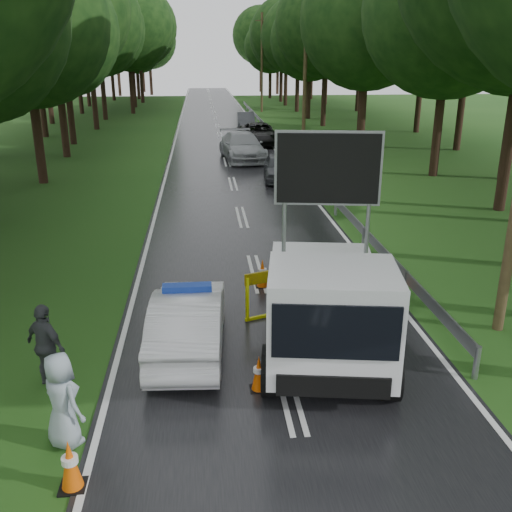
{
  "coord_description": "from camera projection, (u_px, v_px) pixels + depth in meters",
  "views": [
    {
      "loc": [
        -1.48,
        -9.24,
        5.99
      ],
      "look_at": [
        -0.22,
        3.88,
        1.3
      ],
      "focal_mm": 40.0,
      "sensor_mm": 36.0,
      "label": 1
    }
  ],
  "objects": [
    {
      "name": "ground",
      "position": [
        287.0,
        388.0,
        10.8
      ],
      "size": [
        160.0,
        160.0,
        0.0
      ],
      "primitive_type": "plane",
      "color": "#1C4814",
      "rests_on": "ground"
    },
    {
      "name": "road",
      "position": [
        223.0,
        146.0,
        38.93
      ],
      "size": [
        7.0,
        140.0,
        0.02
      ],
      "primitive_type": "cube",
      "color": "black",
      "rests_on": "ground"
    },
    {
      "name": "guardrail",
      "position": [
        277.0,
        138.0,
        38.77
      ],
      "size": [
        0.12,
        60.06,
        0.7
      ],
      "color": "gray",
      "rests_on": "ground"
    },
    {
      "name": "utility_pole_mid",
      "position": [
        305.0,
        69.0,
        35.83
      ],
      "size": [
        1.4,
        0.24,
        10.0
      ],
      "color": "#42341F",
      "rests_on": "ground"
    },
    {
      "name": "utility_pole_far",
      "position": [
        262.0,
        63.0,
        60.22
      ],
      "size": [
        1.4,
        0.24,
        10.0
      ],
      "color": "#42341F",
      "rests_on": "ground"
    },
    {
      "name": "police_sedan",
      "position": [
        189.0,
        321.0,
        12.0
      ],
      "size": [
        1.67,
        4.18,
        1.49
      ],
      "rotation": [
        0.0,
        0.0,
        3.08
      ],
      "color": "white",
      "rests_on": "ground"
    },
    {
      "name": "work_truck",
      "position": [
        327.0,
        302.0,
        11.65
      ],
      "size": [
        3.25,
        5.84,
        4.42
      ],
      "rotation": [
        0.0,
        0.0,
        -0.16
      ],
      "color": "gray",
      "rests_on": "ground"
    },
    {
      "name": "barrier",
      "position": [
        300.0,
        277.0,
        13.74
      ],
      "size": [
        2.76,
        1.04,
        1.2
      ],
      "rotation": [
        0.0,
        0.0,
        0.34
      ],
      "color": "#F6FF0D",
      "rests_on": "ground"
    },
    {
      "name": "officer",
      "position": [
        301.0,
        304.0,
        12.45
      ],
      "size": [
        0.7,
        0.57,
        1.65
      ],
      "primitive_type": "imported",
      "rotation": [
        0.0,
        0.0,
        3.49
      ],
      "color": "#D9EC0C",
      "rests_on": "ground"
    },
    {
      "name": "civilian",
      "position": [
        293.0,
        336.0,
        11.0
      ],
      "size": [
        0.85,
        0.67,
        1.7
      ],
      "primitive_type": "imported",
      "rotation": [
        0.0,
        0.0,
        0.04
      ],
      "color": "#1A3FAB",
      "rests_on": "ground"
    },
    {
      "name": "bystander_mid",
      "position": [
        46.0,
        346.0,
        10.67
      ],
      "size": [
        1.02,
        0.91,
        1.66
      ],
      "primitive_type": "imported",
      "rotation": [
        0.0,
        0.0,
        2.5
      ],
      "color": "#3C3E44",
      "rests_on": "ground"
    },
    {
      "name": "bystander_right",
      "position": [
        62.0,
        400.0,
        9.0
      ],
      "size": [
        0.94,
        0.92,
        1.63
      ],
      "primitive_type": "imported",
      "rotation": [
        0.0,
        0.0,
        2.4
      ],
      "color": "#8A9BA6",
      "rests_on": "ground"
    },
    {
      "name": "queue_car_first",
      "position": [
        280.0,
        167.0,
        28.32
      ],
      "size": [
        1.86,
        3.98,
        1.32
      ],
      "primitive_type": "imported",
      "rotation": [
        0.0,
        0.0,
        -0.08
      ],
      "color": "#3C3E43",
      "rests_on": "ground"
    },
    {
      "name": "queue_car_second",
      "position": [
        242.0,
        146.0,
        33.77
      ],
      "size": [
        2.81,
        5.7,
        1.59
      ],
      "primitive_type": "imported",
      "rotation": [
        0.0,
        0.0,
        0.11
      ],
      "color": "#9EA1A6",
      "rests_on": "ground"
    },
    {
      "name": "queue_car_third",
      "position": [
        259.0,
        134.0,
        39.56
      ],
      "size": [
        2.57,
        5.29,
        1.45
      ],
      "primitive_type": "imported",
      "rotation": [
        0.0,
        0.0,
        0.03
      ],
      "color": "black",
      "rests_on": "ground"
    },
    {
      "name": "queue_car_fourth",
      "position": [
        246.0,
        120.0,
        48.02
      ],
      "size": [
        1.58,
        4.13,
        1.34
      ],
      "primitive_type": "imported",
      "rotation": [
        0.0,
        0.0,
        -0.04
      ],
      "color": "#46484F",
      "rests_on": "ground"
    },
    {
      "name": "cone_near_left",
      "position": [
        70.0,
        465.0,
        8.2
      ],
      "size": [
        0.39,
        0.39,
        0.82
      ],
      "color": "black",
      "rests_on": "ground"
    },
    {
      "name": "cone_center",
      "position": [
        259.0,
        374.0,
        10.64
      ],
      "size": [
        0.34,
        0.34,
        0.72
      ],
      "color": "black",
      "rests_on": "ground"
    },
    {
      "name": "cone_far",
      "position": [
        262.0,
        274.0,
        15.37
      ],
      "size": [
        0.38,
        0.38,
        0.8
      ],
      "color": "black",
      "rests_on": "ground"
    },
    {
      "name": "cone_left_mid",
      "position": [
        158.0,
        310.0,
        13.26
      ],
      "size": [
        0.35,
        0.35,
        0.73
      ],
      "color": "black",
      "rests_on": "ground"
    },
    {
      "name": "cone_right",
      "position": [
        388.0,
        279.0,
        15.22
      ],
      "size": [
        0.3,
        0.3,
        0.64
      ],
      "color": "black",
      "rests_on": "ground"
    }
  ]
}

